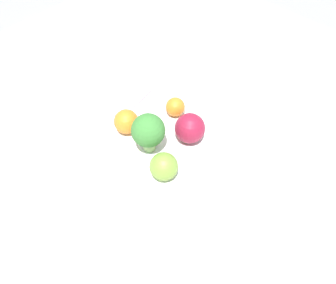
% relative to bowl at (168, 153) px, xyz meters
% --- Properties ---
extents(ground_plane, '(6.00, 6.00, 0.00)m').
position_rel_bowl_xyz_m(ground_plane, '(0.00, 0.00, -0.04)').
color(ground_plane, gray).
extents(table_surface, '(1.20, 1.20, 0.02)m').
position_rel_bowl_xyz_m(table_surface, '(0.00, 0.00, -0.03)').
color(table_surface, silver).
rests_on(table_surface, ground_plane).
extents(bowl, '(0.21, 0.21, 0.04)m').
position_rel_bowl_xyz_m(bowl, '(0.00, 0.00, 0.00)').
color(bowl, white).
rests_on(bowl, table_surface).
extents(broccoli, '(0.06, 0.06, 0.08)m').
position_rel_bowl_xyz_m(broccoli, '(0.02, 0.03, 0.07)').
color(broccoli, '#8CB76B').
rests_on(broccoli, bowl).
extents(apple_red, '(0.05, 0.05, 0.05)m').
position_rel_bowl_xyz_m(apple_red, '(-0.02, -0.04, 0.05)').
color(apple_red, maroon).
rests_on(apple_red, bowl).
extents(apple_green, '(0.05, 0.05, 0.05)m').
position_rel_bowl_xyz_m(apple_green, '(-0.04, 0.05, 0.04)').
color(apple_green, olive).
rests_on(apple_green, bowl).
extents(orange_front, '(0.04, 0.04, 0.04)m').
position_rel_bowl_xyz_m(orange_front, '(0.04, -0.06, 0.04)').
color(orange_front, orange).
rests_on(orange_front, bowl).
extents(orange_back, '(0.04, 0.04, 0.04)m').
position_rel_bowl_xyz_m(orange_back, '(0.08, 0.02, 0.04)').
color(orange_back, orange).
rests_on(orange_back, bowl).
extents(napkin, '(0.17, 0.12, 0.01)m').
position_rel_bowl_xyz_m(napkin, '(0.22, -0.05, -0.02)').
color(napkin, beige).
rests_on(napkin, table_surface).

